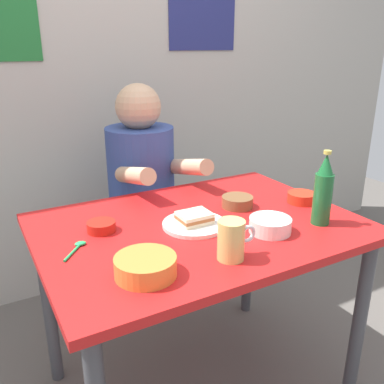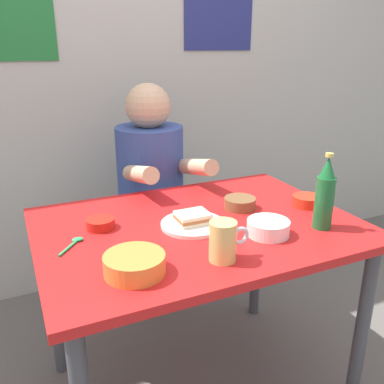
{
  "view_description": "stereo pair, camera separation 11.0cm",
  "coord_description": "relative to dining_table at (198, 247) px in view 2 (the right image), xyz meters",
  "views": [
    {
      "loc": [
        -0.67,
        -1.15,
        1.33
      ],
      "look_at": [
        0.0,
        0.05,
        0.84
      ],
      "focal_mm": 38.57,
      "sensor_mm": 36.0,
      "label": 1
    },
    {
      "loc": [
        -0.57,
        -1.2,
        1.33
      ],
      "look_at": [
        0.0,
        0.05,
        0.84
      ],
      "focal_mm": 38.57,
      "sensor_mm": 36.0,
      "label": 2
    }
  ],
  "objects": [
    {
      "name": "wall_back",
      "position": [
        -0.0,
        1.05,
        0.65
      ],
      "size": [
        4.4,
        0.09,
        2.6
      ],
      "color": "#ADA89E",
      "rests_on": "ground"
    },
    {
      "name": "dining_table",
      "position": [
        0.0,
        0.0,
        0.0
      ],
      "size": [
        1.1,
        0.8,
        0.74
      ],
      "color": "red",
      "rests_on": "ground"
    },
    {
      "name": "stool",
      "position": [
        0.04,
        0.63,
        -0.3
      ],
      "size": [
        0.34,
        0.34,
        0.45
      ],
      "color": "#4C4C51",
      "rests_on": "ground"
    },
    {
      "name": "person_seated",
      "position": [
        0.04,
        0.62,
        0.12
      ],
      "size": [
        0.33,
        0.56,
        0.72
      ],
      "color": "#33478C",
      "rests_on": "stool"
    },
    {
      "name": "plate_orange",
      "position": [
        -0.03,
        -0.02,
        0.1
      ],
      "size": [
        0.22,
        0.22,
        0.01
      ],
      "primitive_type": "cylinder",
      "color": "silver",
      "rests_on": "dining_table"
    },
    {
      "name": "sandwich",
      "position": [
        -0.03,
        -0.02,
        0.13
      ],
      "size": [
        0.11,
        0.09,
        0.04
      ],
      "color": "beige",
      "rests_on": "plate_orange"
    },
    {
      "name": "beer_mug",
      "position": [
        -0.04,
        -0.27,
        0.15
      ],
      "size": [
        0.13,
        0.08,
        0.12
      ],
      "color": "#D1BC66",
      "rests_on": "dining_table"
    },
    {
      "name": "beer_bottle",
      "position": [
        0.37,
        -0.21,
        0.21
      ],
      "size": [
        0.06,
        0.06,
        0.26
      ],
      "color": "#19602D",
      "rests_on": "dining_table"
    },
    {
      "name": "sambal_bowl_red",
      "position": [
        -0.32,
        0.1,
        0.11
      ],
      "size": [
        0.1,
        0.1,
        0.03
      ],
      "color": "#B21E14",
      "rests_on": "dining_table"
    },
    {
      "name": "condiment_bowl_brown",
      "position": [
        0.21,
        0.06,
        0.12
      ],
      "size": [
        0.12,
        0.12,
        0.04
      ],
      "color": "brown",
      "rests_on": "dining_table"
    },
    {
      "name": "soup_bowl_orange",
      "position": [
        -0.3,
        -0.23,
        0.12
      ],
      "size": [
        0.17,
        0.17,
        0.05
      ],
      "color": "orange",
      "rests_on": "dining_table"
    },
    {
      "name": "rice_bowl_white",
      "position": [
        0.17,
        -0.18,
        0.12
      ],
      "size": [
        0.14,
        0.14,
        0.05
      ],
      "color": "silver",
      "rests_on": "dining_table"
    },
    {
      "name": "sauce_bowl_chili",
      "position": [
        0.46,
        -0.02,
        0.12
      ],
      "size": [
        0.11,
        0.11,
        0.04
      ],
      "color": "red",
      "rests_on": "dining_table"
    },
    {
      "name": "spoon",
      "position": [
        -0.42,
        0.02,
        0.1
      ],
      "size": [
        0.09,
        0.1,
        0.01
      ],
      "color": "#26A559",
      "rests_on": "dining_table"
    }
  ]
}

